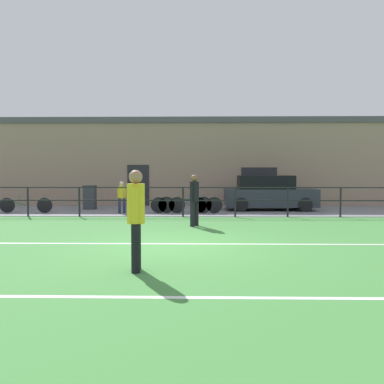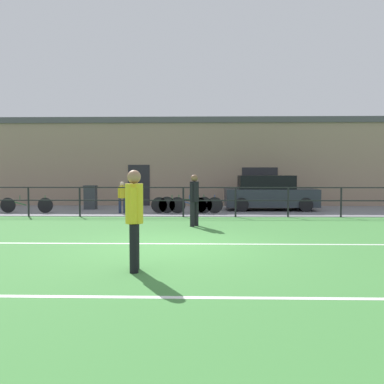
% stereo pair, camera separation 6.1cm
% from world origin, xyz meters
% --- Properties ---
extents(ground, '(60.00, 44.00, 0.04)m').
position_xyz_m(ground, '(0.00, 0.00, -0.02)').
color(ground, '#42843D').
extents(field_line_touchline, '(36.00, 0.11, 0.00)m').
position_xyz_m(field_line_touchline, '(0.00, 0.21, 0.00)').
color(field_line_touchline, white).
rests_on(field_line_touchline, ground).
extents(field_line_hash, '(36.00, 0.11, 0.00)m').
position_xyz_m(field_line_hash, '(0.00, -3.83, 0.00)').
color(field_line_hash, white).
rests_on(field_line_hash, ground).
extents(pavement_strip, '(48.00, 5.00, 0.02)m').
position_xyz_m(pavement_strip, '(0.00, 8.50, 0.01)').
color(pavement_strip, slate).
rests_on(pavement_strip, ground).
extents(perimeter_fence, '(36.07, 0.07, 1.15)m').
position_xyz_m(perimeter_fence, '(0.00, 6.00, 0.75)').
color(perimeter_fence, black).
rests_on(perimeter_fence, ground).
extents(clubhouse_facade, '(28.00, 2.56, 4.53)m').
position_xyz_m(clubhouse_facade, '(0.00, 12.20, 2.27)').
color(clubhouse_facade, gray).
rests_on(clubhouse_facade, ground).
extents(player_goalkeeper, '(0.29, 0.40, 1.63)m').
position_xyz_m(player_goalkeeper, '(0.47, 3.35, 0.93)').
color(player_goalkeeper, black).
rests_on(player_goalkeeper, ground).
extents(player_striker, '(0.30, 0.47, 1.73)m').
position_xyz_m(player_striker, '(-0.45, -2.39, 0.98)').
color(player_striker, black).
rests_on(player_striker, ground).
extents(spectator_child, '(0.35, 0.23, 1.31)m').
position_xyz_m(spectator_child, '(-2.59, 7.17, 0.76)').
color(spectator_child, '#232D4C').
rests_on(spectator_child, pavement_strip).
extents(parked_car_red, '(4.04, 1.84, 1.55)m').
position_xyz_m(parked_car_red, '(3.75, 8.76, 0.76)').
color(parked_car_red, '#282D38').
rests_on(parked_car_red, pavement_strip).
extents(bicycle_parked_0, '(2.22, 0.04, 0.76)m').
position_xyz_m(bicycle_parked_0, '(0.47, 7.20, 0.37)').
color(bicycle_parked_0, black).
rests_on(bicycle_parked_0, pavement_strip).
extents(bicycle_parked_1, '(2.21, 0.04, 0.74)m').
position_xyz_m(bicycle_parked_1, '(-6.62, 7.20, 0.35)').
color(bicycle_parked_1, black).
rests_on(bicycle_parked_1, pavement_strip).
extents(bicycle_parked_3, '(2.31, 0.04, 0.76)m').
position_xyz_m(bicycle_parked_3, '(-0.24, 7.20, 0.37)').
color(bicycle_parked_3, black).
rests_on(bicycle_parked_3, pavement_strip).
extents(bicycle_parked_4, '(2.22, 0.04, 0.78)m').
position_xyz_m(bicycle_parked_4, '(0.03, 7.20, 0.38)').
color(bicycle_parked_4, black).
rests_on(bicycle_parked_4, pavement_strip).
extents(trash_bin_0, '(0.55, 0.47, 1.09)m').
position_xyz_m(trash_bin_0, '(-4.42, 8.94, 0.57)').
color(trash_bin_0, '#33383D').
rests_on(trash_bin_0, pavement_strip).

